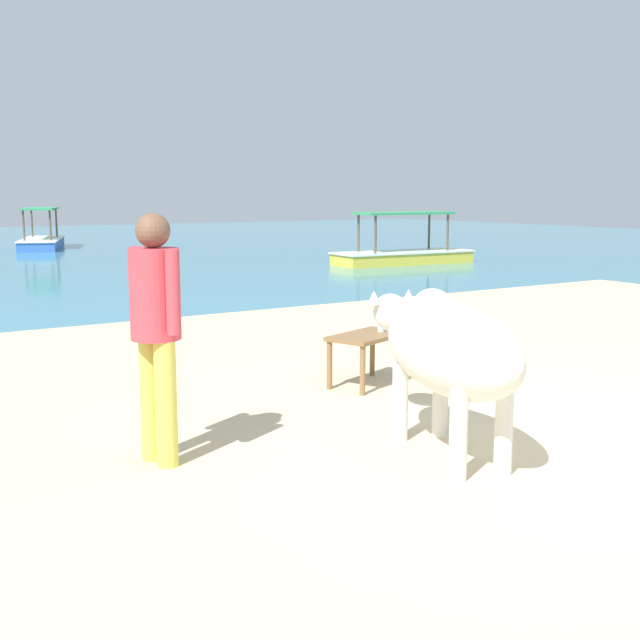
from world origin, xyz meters
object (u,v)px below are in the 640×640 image
object	(u,v)px
bottle	(381,319)
boat_blue	(42,240)
cow	(446,348)
boat_yellow	(403,253)
low_bench_table	(368,343)
person_standing	(156,319)

from	to	relation	value
bottle	boat_blue	world-z (taller)	boat_blue
cow	boat_yellow	world-z (taller)	boat_yellow
boat_yellow	boat_blue	size ratio (longest dim) A/B	0.97
boat_blue	low_bench_table	bearing A→B (deg)	-166.50
bottle	low_bench_table	bearing A→B (deg)	-167.11
low_bench_table	person_standing	world-z (taller)	person_standing
cow	boat_blue	world-z (taller)	boat_blue
boat_yellow	boat_blue	world-z (taller)	same
person_standing	boat_yellow	bearing A→B (deg)	-144.96
boat_yellow	cow	bearing A→B (deg)	56.10
bottle	boat_yellow	distance (m)	12.84
cow	boat_blue	bearing A→B (deg)	6.54
boat_blue	boat_yellow	bearing A→B (deg)	-130.13
boat_yellow	boat_blue	distance (m)	12.27
boat_yellow	boat_blue	xyz separation A→B (m)	(-6.25, 10.56, 0.00)
bottle	boat_yellow	world-z (taller)	boat_yellow
person_standing	boat_blue	size ratio (longest dim) A/B	0.42
bottle	person_standing	bearing A→B (deg)	-157.98
cow	boat_yellow	size ratio (longest dim) A/B	0.53
low_bench_table	bottle	xyz separation A→B (m)	(0.18, 0.04, 0.20)
bottle	person_standing	xyz separation A→B (m)	(-2.57, -1.04, 0.35)
low_bench_table	boat_yellow	distance (m)	12.98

